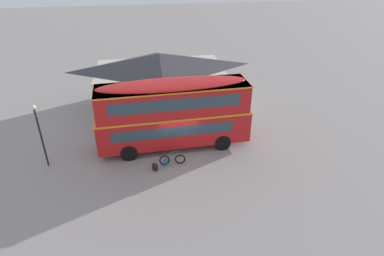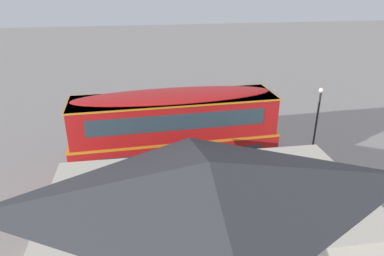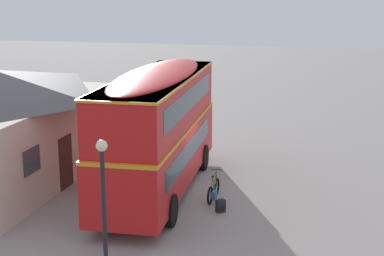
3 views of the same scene
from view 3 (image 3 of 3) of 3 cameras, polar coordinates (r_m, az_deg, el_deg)
The scene contains 6 objects.
ground_plane at distance 22.64m, azimuth -1.35°, elevation -6.27°, with size 120.00×120.00×0.00m, color gray.
double_decker_bus at distance 21.85m, azimuth -3.32°, elevation 0.22°, with size 10.32×3.00×4.79m.
touring_bicycle at distance 21.57m, azimuth 2.16°, elevation -6.24°, with size 1.69×0.46×1.06m.
backpack_on_ground at distance 20.53m, azimuth 2.86°, elevation -7.65°, with size 0.36×0.38×0.50m.
water_bottle_green_metal at distance 21.13m, azimuth 2.89°, elevation -7.39°, with size 0.07×0.07×0.26m.
street_lamp at distance 14.03m, azimuth -8.74°, elevation -7.53°, with size 0.28×0.28×4.27m.
Camera 3 is at (-20.56, -5.56, 7.68)m, focal length 53.77 mm.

